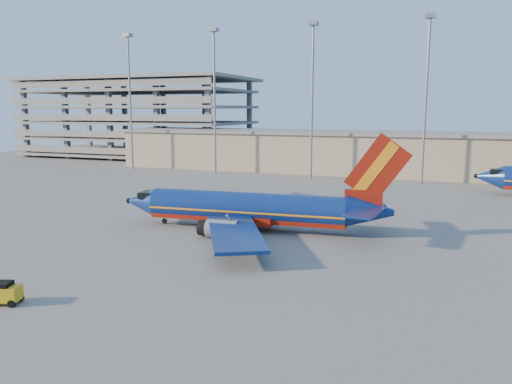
% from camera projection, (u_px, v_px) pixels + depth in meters
% --- Properties ---
extents(ground, '(220.00, 220.00, 0.00)m').
position_uv_depth(ground, '(241.00, 238.00, 50.53)').
color(ground, slate).
rests_on(ground, ground).
extents(terminal_building, '(122.00, 16.00, 8.50)m').
position_uv_depth(terminal_building, '(399.00, 153.00, 99.65)').
color(terminal_building, '#9C8B6B').
rests_on(terminal_building, ground).
extents(parking_garage, '(62.00, 32.00, 21.40)m').
position_uv_depth(parking_garage, '(139.00, 114.00, 138.82)').
color(parking_garage, slate).
rests_on(parking_garage, ground).
extents(light_mast_row, '(101.60, 1.60, 28.65)m').
position_uv_depth(light_mast_row, '(367.00, 83.00, 88.23)').
color(light_mast_row, gray).
rests_on(light_mast_row, ground).
extents(aircraft_main, '(31.49, 30.20, 10.66)m').
position_uv_depth(aircraft_main, '(253.00, 209.00, 53.72)').
color(aircraft_main, navy).
rests_on(aircraft_main, ground).
extents(baggage_tug, '(2.42, 1.88, 1.53)m').
position_uv_depth(baggage_tug, '(4.00, 293.00, 33.25)').
color(baggage_tug, gold).
rests_on(baggage_tug, ground).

